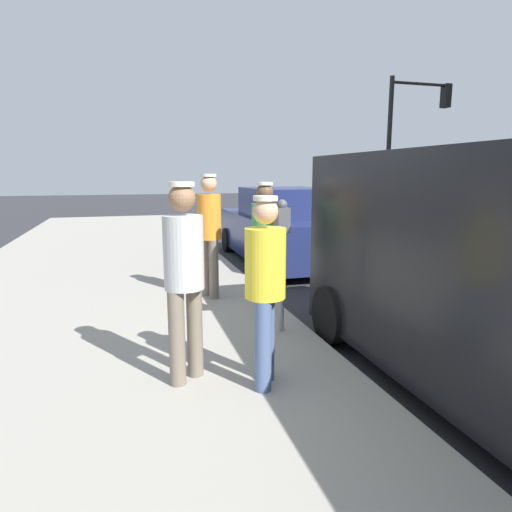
{
  "coord_description": "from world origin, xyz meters",
  "views": [
    {
      "loc": [
        3.01,
        3.91,
        1.95
      ],
      "look_at": [
        1.65,
        -0.73,
        1.05
      ],
      "focal_mm": 31.18,
      "sensor_mm": 36.0,
      "label": 1
    }
  ],
  "objects_px": {
    "pedestrian_in_orange": "(209,227)",
    "pedestrian_in_green": "(265,238)",
    "parking_meter_near": "(282,243)",
    "pedestrian_in_yellow": "(265,281)",
    "parked_sedan_behind": "(283,229)",
    "pedestrian_in_gray": "(184,270)",
    "traffic_light_corner": "(411,128)"
  },
  "relations": [
    {
      "from": "pedestrian_in_green",
      "to": "parked_sedan_behind",
      "type": "xyz_separation_m",
      "value": [
        -1.57,
        -3.66,
        -0.37
      ]
    },
    {
      "from": "pedestrian_in_gray",
      "to": "pedestrian_in_green",
      "type": "xyz_separation_m",
      "value": [
        -1.28,
        -1.79,
        -0.03
      ]
    },
    {
      "from": "parking_meter_near",
      "to": "pedestrian_in_gray",
      "type": "relative_size",
      "value": 0.88
    },
    {
      "from": "pedestrian_in_orange",
      "to": "pedestrian_in_green",
      "type": "height_order",
      "value": "pedestrian_in_orange"
    },
    {
      "from": "parked_sedan_behind",
      "to": "parking_meter_near",
      "type": "bearing_deg",
      "value": 70.08
    },
    {
      "from": "parking_meter_near",
      "to": "pedestrian_in_green",
      "type": "relative_size",
      "value": 0.9
    },
    {
      "from": "pedestrian_in_orange",
      "to": "pedestrian_in_yellow",
      "type": "bearing_deg",
      "value": 88.66
    },
    {
      "from": "pedestrian_in_yellow",
      "to": "traffic_light_corner",
      "type": "height_order",
      "value": "traffic_light_corner"
    },
    {
      "from": "pedestrian_in_orange",
      "to": "pedestrian_in_yellow",
      "type": "relative_size",
      "value": 1.11
    },
    {
      "from": "pedestrian_in_orange",
      "to": "pedestrian_in_gray",
      "type": "distance_m",
      "value": 2.7
    },
    {
      "from": "pedestrian_in_orange",
      "to": "pedestrian_in_green",
      "type": "relative_size",
      "value": 1.06
    },
    {
      "from": "parking_meter_near",
      "to": "pedestrian_in_orange",
      "type": "bearing_deg",
      "value": -72.92
    },
    {
      "from": "parking_meter_near",
      "to": "pedestrian_in_yellow",
      "type": "bearing_deg",
      "value": 64.61
    },
    {
      "from": "pedestrian_in_orange",
      "to": "traffic_light_corner",
      "type": "relative_size",
      "value": 0.35
    },
    {
      "from": "pedestrian_in_orange",
      "to": "parked_sedan_behind",
      "type": "bearing_deg",
      "value": -127.04
    },
    {
      "from": "pedestrian_in_yellow",
      "to": "pedestrian_in_gray",
      "type": "height_order",
      "value": "pedestrian_in_gray"
    },
    {
      "from": "pedestrian_in_yellow",
      "to": "parked_sedan_behind",
      "type": "xyz_separation_m",
      "value": [
        -2.21,
        -5.73,
        -0.33
      ]
    },
    {
      "from": "parking_meter_near",
      "to": "parked_sedan_behind",
      "type": "height_order",
      "value": "parking_meter_near"
    },
    {
      "from": "pedestrian_in_yellow",
      "to": "parked_sedan_behind",
      "type": "distance_m",
      "value": 6.15
    },
    {
      "from": "parking_meter_near",
      "to": "pedestrian_in_green",
      "type": "xyz_separation_m",
      "value": [
        -0.07,
        -0.85,
        -0.06
      ]
    },
    {
      "from": "parking_meter_near",
      "to": "parked_sedan_behind",
      "type": "xyz_separation_m",
      "value": [
        -1.63,
        -4.51,
        -0.43
      ]
    },
    {
      "from": "pedestrian_in_yellow",
      "to": "pedestrian_in_green",
      "type": "height_order",
      "value": "pedestrian_in_green"
    },
    {
      "from": "parking_meter_near",
      "to": "traffic_light_corner",
      "type": "bearing_deg",
      "value": -131.03
    },
    {
      "from": "pedestrian_in_yellow",
      "to": "parked_sedan_behind",
      "type": "height_order",
      "value": "pedestrian_in_yellow"
    },
    {
      "from": "pedestrian_in_orange",
      "to": "pedestrian_in_yellow",
      "type": "xyz_separation_m",
      "value": [
        0.07,
        2.89,
        -0.11
      ]
    },
    {
      "from": "pedestrian_in_gray",
      "to": "parked_sedan_behind",
      "type": "bearing_deg",
      "value": -117.58
    },
    {
      "from": "pedestrian_in_orange",
      "to": "pedestrian_in_gray",
      "type": "xyz_separation_m",
      "value": [
        0.7,
        2.61,
        -0.04
      ]
    },
    {
      "from": "pedestrian_in_orange",
      "to": "parked_sedan_behind",
      "type": "distance_m",
      "value": 3.59
    },
    {
      "from": "pedestrian_in_yellow",
      "to": "pedestrian_in_gray",
      "type": "distance_m",
      "value": 0.7
    },
    {
      "from": "pedestrian_in_gray",
      "to": "traffic_light_corner",
      "type": "bearing_deg",
      "value": -132.26
    },
    {
      "from": "pedestrian_in_green",
      "to": "pedestrian_in_orange",
      "type": "bearing_deg",
      "value": -54.73
    },
    {
      "from": "pedestrian_in_orange",
      "to": "parking_meter_near",
      "type": "bearing_deg",
      "value": 107.08
    }
  ]
}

